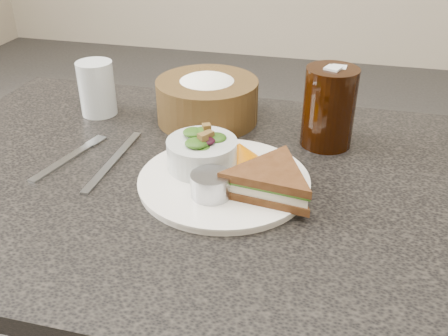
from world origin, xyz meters
TOP-DOWN VIEW (x-y plane):
  - dining_table at (0.00, 0.00)m, footprint 1.00×0.70m
  - dinner_plate at (0.07, -0.02)m, footprint 0.27×0.27m
  - sandwich at (0.15, -0.05)m, footprint 0.18×0.18m
  - salad_bowl at (0.03, 0.01)m, footprint 0.12×0.12m
  - dressing_ramekin at (0.06, -0.07)m, footprint 0.06×0.06m
  - orange_wedge at (0.08, 0.04)m, footprint 0.08×0.08m
  - fork at (-0.21, -0.01)m, footprint 0.05×0.16m
  - knife at (-0.13, 0.00)m, footprint 0.02×0.22m
  - bread_basket at (-0.02, 0.21)m, footprint 0.26×0.26m
  - cola_glass at (0.21, 0.16)m, footprint 0.12×0.12m
  - water_glass at (-0.25, 0.19)m, footprint 0.07×0.07m

SIDE VIEW (x-z plane):
  - dining_table at x=0.00m, z-range 0.00..0.75m
  - knife at x=-0.13m, z-range 0.75..0.75m
  - fork at x=-0.21m, z-range 0.75..0.75m
  - dinner_plate at x=0.07m, z-range 0.75..0.76m
  - orange_wedge at x=0.08m, z-range 0.76..0.79m
  - dressing_ramekin at x=0.06m, z-range 0.76..0.80m
  - sandwich at x=0.15m, z-range 0.76..0.80m
  - salad_bowl at x=0.03m, z-range 0.76..0.83m
  - water_glass at x=-0.25m, z-range 0.75..0.86m
  - bread_basket at x=-0.02m, z-range 0.75..0.86m
  - cola_glass at x=0.21m, z-range 0.75..0.91m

